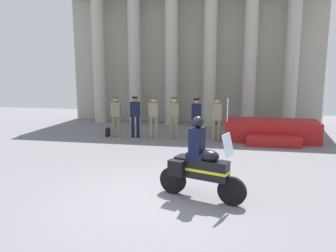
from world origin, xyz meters
TOP-DOWN VIEW (x-y plane):
  - ground_plane at (0.00, 0.00)m, footprint 28.00×28.00m
  - colonnade_backdrop at (-0.33, 10.15)m, footprint 12.72×1.48m
  - reviewing_stand at (3.25, 6.60)m, footprint 3.58×1.92m
  - officer_in_row_0 at (-3.02, 6.27)m, footprint 0.40×0.25m
  - officer_in_row_1 at (-2.19, 6.26)m, footprint 0.40×0.25m
  - officer_in_row_2 at (-1.39, 6.19)m, footprint 0.40×0.25m
  - officer_in_row_3 at (-0.57, 6.29)m, footprint 0.40×0.25m
  - officer_in_row_4 at (0.31, 6.37)m, footprint 0.40×0.25m
  - officer_in_row_5 at (1.13, 6.29)m, footprint 0.40×0.25m
  - motorcycle_with_rider at (0.98, 0.34)m, footprint 2.02×0.96m
  - briefcase_on_ground at (-3.40, 6.27)m, footprint 0.10×0.32m

SIDE VIEW (x-z plane):
  - ground_plane at x=0.00m, z-range 0.00..0.00m
  - briefcase_on_ground at x=-3.40m, z-range 0.00..0.36m
  - reviewing_stand at x=3.25m, z-range -0.47..1.25m
  - motorcycle_with_rider at x=0.98m, z-range -0.16..1.74m
  - officer_in_row_4 at x=0.31m, z-range 0.15..1.80m
  - officer_in_row_0 at x=-3.02m, z-range 0.15..1.82m
  - officer_in_row_2 at x=-1.39m, z-range 0.16..1.84m
  - officer_in_row_1 at x=-2.19m, z-range 0.15..1.85m
  - officer_in_row_5 at x=1.13m, z-range 0.15..1.85m
  - officer_in_row_3 at x=-0.57m, z-range 0.16..1.85m
  - colonnade_backdrop at x=-0.33m, z-range 0.07..7.80m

